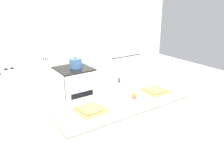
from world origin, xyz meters
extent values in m
plane|color=beige|center=(0.00, 0.00, 0.00)|extent=(10.00, 10.00, 0.00)
cube|color=silver|center=(0.00, 2.00, 1.35)|extent=(5.20, 0.08, 2.70)
cube|color=silver|center=(0.00, 0.00, 0.45)|extent=(1.76, 0.62, 0.89)
cube|color=beige|center=(0.00, 0.00, 0.91)|extent=(1.80, 0.66, 0.03)
cube|color=silver|center=(-1.06, 1.60, 0.44)|extent=(1.68, 0.60, 0.88)
cube|color=beige|center=(-1.06, 1.60, 0.89)|extent=(1.68, 0.60, 0.03)
cube|color=silver|center=(0.10, 1.60, 0.44)|extent=(0.60, 0.60, 0.88)
cube|color=black|center=(0.10, 1.60, 0.90)|extent=(0.60, 0.60, 0.02)
cube|color=black|center=(0.10, 1.30, 0.41)|extent=(0.42, 0.01, 0.29)
cube|color=white|center=(1.05, 1.60, 0.85)|extent=(0.68, 0.64, 1.70)
cube|color=black|center=(1.05, 1.28, 1.06)|extent=(0.67, 0.01, 0.01)
cylinder|color=#B2B5B7|center=(0.86, 1.26, 0.58)|extent=(0.02, 0.02, 0.74)
cylinder|color=silver|center=(-0.04, 0.04, 1.03)|extent=(0.12, 0.12, 0.21)
cylinder|color=#569E4C|center=(-0.01, 0.04, 1.09)|extent=(0.09, 0.02, 0.21)
ellipsoid|color=white|center=(0.03, 0.04, 1.22)|extent=(0.04, 0.04, 0.06)
cylinder|color=#569E4C|center=(-0.02, 0.05, 1.13)|extent=(0.05, 0.03, 0.29)
ellipsoid|color=white|center=(0.01, 0.06, 1.29)|extent=(0.04, 0.04, 0.05)
cylinder|color=#569E4C|center=(-0.04, 0.05, 1.14)|extent=(0.02, 0.14, 0.30)
ellipsoid|color=white|center=(-0.03, 0.12, 1.30)|extent=(0.04, 0.04, 0.05)
cylinder|color=#569E4C|center=(-0.05, 0.06, 1.11)|extent=(0.05, 0.09, 0.24)
ellipsoid|color=white|center=(-0.08, 0.11, 1.25)|extent=(0.04, 0.04, 0.05)
cylinder|color=#569E4C|center=(-0.05, 0.04, 1.11)|extent=(0.04, 0.02, 0.26)
ellipsoid|color=white|center=(-0.06, 0.05, 1.26)|extent=(0.04, 0.04, 0.06)
cylinder|color=#569E4C|center=(-0.06, 0.03, 1.11)|extent=(0.04, 0.02, 0.26)
ellipsoid|color=white|center=(-0.08, 0.02, 1.26)|extent=(0.04, 0.04, 0.07)
cylinder|color=#569E4C|center=(-0.05, 0.01, 1.10)|extent=(0.03, 0.04, 0.24)
ellipsoid|color=white|center=(-0.06, 0.00, 1.24)|extent=(0.04, 0.04, 0.07)
cylinder|color=#569E4C|center=(-0.04, 0.03, 1.11)|extent=(0.03, 0.10, 0.25)
ellipsoid|color=white|center=(-0.02, -0.02, 1.25)|extent=(0.05, 0.05, 0.07)
cylinder|color=#569E4C|center=(-0.03, 0.02, 1.10)|extent=(0.06, 0.07, 0.23)
ellipsoid|color=white|center=(0.00, -0.01, 1.24)|extent=(0.04, 0.04, 0.07)
ellipsoid|color=#C66B33|center=(0.12, -0.06, 0.97)|extent=(0.07, 0.07, 0.08)
cone|color=#C66B33|center=(0.12, -0.06, 1.01)|extent=(0.04, 0.04, 0.03)
cylinder|color=brown|center=(0.12, -0.06, 1.03)|extent=(0.01, 0.01, 0.02)
cube|color=olive|center=(-0.49, -0.03, 0.93)|extent=(0.33, 0.33, 0.01)
cube|color=#A37A42|center=(-0.49, -0.03, 0.94)|extent=(0.24, 0.24, 0.01)
cube|color=olive|center=(0.49, -0.03, 0.93)|extent=(0.33, 0.33, 0.01)
cube|color=#A37A42|center=(0.49, -0.03, 0.94)|extent=(0.24, 0.24, 0.01)
cube|color=#B7BABC|center=(-0.96, 1.61, 0.99)|extent=(0.26, 0.18, 0.17)
cube|color=black|center=(-1.00, 1.61, 1.08)|extent=(0.05, 0.11, 0.01)
cube|color=black|center=(-0.91, 1.61, 1.08)|extent=(0.05, 0.11, 0.01)
cube|color=black|center=(-1.10, 1.61, 1.02)|extent=(0.02, 0.02, 0.02)
cylinder|color=#386093|center=(0.15, 1.60, 0.99)|extent=(0.22, 0.22, 0.16)
cylinder|color=#386093|center=(0.15, 1.60, 1.07)|extent=(0.23, 0.23, 0.01)
sphere|color=black|center=(0.15, 1.60, 1.09)|extent=(0.02, 0.02, 0.02)
cube|color=beige|center=(-0.40, 1.57, 1.02)|extent=(0.10, 0.14, 0.22)
cylinder|color=black|center=(-0.43, 1.57, 1.15)|extent=(0.01, 0.01, 0.05)
cylinder|color=black|center=(-0.40, 1.57, 1.15)|extent=(0.01, 0.01, 0.05)
cylinder|color=black|center=(-0.37, 1.57, 1.15)|extent=(0.01, 0.01, 0.05)
camera|label=1|loc=(-1.63, -2.10, 2.12)|focal=38.00mm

